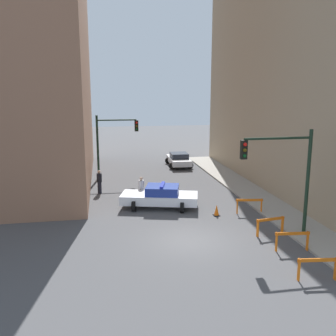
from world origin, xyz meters
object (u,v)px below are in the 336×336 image
Objects in this scene: traffic_light_far at (111,137)px; pedestrian_corner at (99,181)px; barrier_mid at (292,238)px; barrier_back at (270,223)px; traffic_light_near at (287,167)px; parked_car_near at (179,159)px; barrier_corner at (249,204)px; police_car at (160,196)px; barrier_front at (318,265)px; pedestrian_crossing at (141,189)px; traffic_cone at (217,210)px.

traffic_light_far is 5.45m from pedestrian_corner.
barrier_mid and barrier_back have the same top height.
traffic_light_near reaches higher than pedestrian_corner.
barrier_back is (7.43, -14.18, -2.78)m from traffic_light_far.
barrier_mid is at bearing -64.92° from traffic_light_far.
traffic_light_near reaches higher than parked_car_near.
pedestrian_corner reaches higher than barrier_mid.
barrier_mid is (-0.48, -1.83, -2.91)m from traffic_light_near.
barrier_mid is 5.32m from barrier_corner.
barrier_corner is at bearing 85.61° from barrier_back.
barrier_mid is (4.88, -7.39, -0.11)m from police_car.
parked_car_near is 22.62m from barrier_front.
traffic_light_far reaches higher than parked_car_near.
pedestrian_crossing is 6.99m from barrier_corner.
traffic_light_far is at bearing 117.64° from barrier_back.
traffic_light_far is 1.19× the size of parked_car_near.
barrier_front is at bearing -98.18° from barrier_mid.
barrier_back and barrier_corner have the same top height.
pedestrian_corner is at bearing -102.30° from traffic_light_far.
police_car is 11.01m from barrier_front.
pedestrian_crossing is (-4.81, -11.06, 0.19)m from parked_car_near.
pedestrian_crossing is at bearing 132.04° from traffic_light_near.
traffic_light_far is 3.26× the size of barrier_front.
pedestrian_crossing is 10.66m from barrier_mid.
traffic_cone is at bearing 100.64° from barrier_front.
traffic_light_far is 12.61m from traffic_cone.
parked_car_near is (-1.55, 18.11, -2.86)m from traffic_light_near.
pedestrian_corner is (-9.06, 9.60, -2.67)m from traffic_light_near.
barrier_corner is 2.03m from traffic_cone.
barrier_back is (-0.13, 1.96, 0.00)m from barrier_mid.
police_car is at bearing -72.99° from traffic_light_far.
traffic_light_far is 13.56m from barrier_corner.
pedestrian_crossing is at bearing 149.39° from barrier_corner.
traffic_light_near is 16.41m from traffic_light_far.
barrier_back is 2.42× the size of traffic_cone.
barrier_corner is (1.20, -14.62, -0.06)m from parked_car_near.
police_car reaches higher than barrier_front.
pedestrian_corner is at bearing -129.64° from parked_car_near.
pedestrian_crossing is (-1.01, 1.49, 0.14)m from police_car.
barrier_mid is (5.88, -8.88, -0.24)m from pedestrian_crossing.
pedestrian_corner is at bearing 120.19° from barrier_front.
pedestrian_corner reaches higher than barrier_back.
traffic_light_far is 7.87m from pedestrian_crossing.
barrier_mid is at bearing -104.60° from traffic_light_near.
traffic_light_far reaches higher than traffic_cone.
traffic_cone is at bearing -91.38° from parked_car_near.
police_car is 13.12m from parked_car_near.
police_car is 3.16× the size of barrier_back.
barrier_back is (0.25, 4.63, 0.00)m from barrier_front.
police_car is at bearing 157.59° from barrier_corner.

